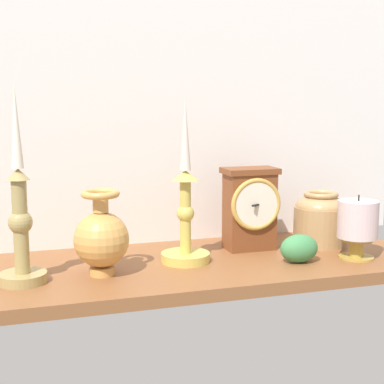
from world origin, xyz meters
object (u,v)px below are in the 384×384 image
brass_vase_jar (320,218)px  mantel_clock (250,208)px  candlestick_tall_left (185,215)px  brass_vase_bulbous (101,237)px  pillar_candle_front (358,224)px  candlestick_tall_center (20,223)px

brass_vase_jar → mantel_clock: bearing=176.5°
candlestick_tall_left → brass_vase_bulbous: candlestick_tall_left is taller
mantel_clock → brass_vase_bulbous: size_ratio=1.12×
brass_vase_jar → pillar_candle_front: 12.29cm
candlestick_tall_left → pillar_candle_front: candlestick_tall_left is taller
mantel_clock → brass_vase_bulbous: mantel_clock is taller
pillar_candle_front → candlestick_tall_left: bearing=166.5°
candlestick_tall_center → pillar_candle_front: size_ratio=2.66×
mantel_clock → brass_vase_bulbous: (-33.32, -9.26, -1.99)cm
candlestick_tall_center → brass_vase_jar: bearing=7.8°
mantel_clock → candlestick_tall_left: (-16.09, -5.00, 0.36)cm
candlestick_tall_left → pillar_candle_front: size_ratio=2.48×
mantel_clock → pillar_candle_front: (17.92, -13.16, -2.07)cm
mantel_clock → candlestick_tall_center: candlestick_tall_center is taller
brass_vase_bulbous → brass_vase_jar: (49.71, 8.25, -1.08)cm
brass_vase_jar → pillar_candle_front: size_ratio=0.91×
brass_vase_bulbous → candlestick_tall_left: bearing=13.9°
brass_vase_bulbous → pillar_candle_front: brass_vase_bulbous is taller
brass_vase_bulbous → pillar_candle_front: 51.39cm
candlestick_tall_center → brass_vase_bulbous: 14.52cm
brass_vase_bulbous → brass_vase_jar: size_ratio=1.32×
pillar_candle_front → brass_vase_jar: bearing=97.2°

